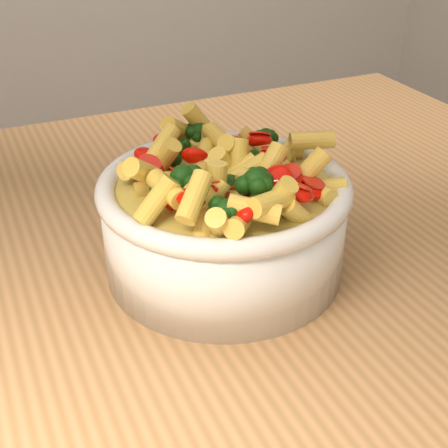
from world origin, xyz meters
name	(u,v)px	position (x,y,z in m)	size (l,w,h in m)	color
table	(112,357)	(0.00, 0.00, 0.80)	(1.20, 0.80, 0.90)	#B77F4E
serving_bowl	(224,223)	(0.11, -0.04, 0.95)	(0.22, 0.22, 0.10)	silver
pasta_salad	(224,163)	(0.11, -0.04, 1.01)	(0.17, 0.17, 0.04)	#FFE250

